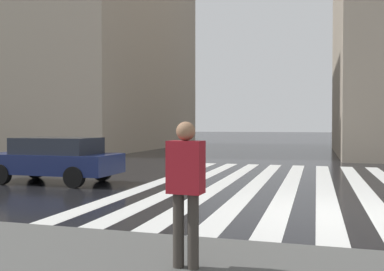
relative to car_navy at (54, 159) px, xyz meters
name	(u,v)px	position (x,y,z in m)	size (l,w,h in m)	color
ground_plane	(337,214)	(-2.50, -8.24, -0.76)	(220.00, 220.00, 0.00)	black
zebra_crossing	(273,184)	(1.50, -6.58, -0.75)	(13.00, 7.50, 0.01)	silver
haussmann_block_mid	(35,16)	(19.57, 15.11, 10.35)	(19.15, 22.80, 22.68)	tan
car_navy	(54,159)	(0.00, 0.00, 0.00)	(1.85, 4.10, 1.41)	navy
pedestrian_in_red_jacket	(186,182)	(-6.87, -6.40, 0.38)	(0.27, 0.41, 1.68)	maroon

